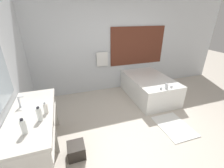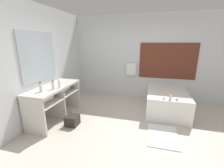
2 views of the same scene
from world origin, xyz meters
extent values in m
plane|color=beige|center=(0.00, 0.00, 0.00)|extent=(16.00, 16.00, 0.00)
cube|color=silver|center=(0.00, 2.23, 1.35)|extent=(7.40, 0.06, 2.70)
cube|color=brown|center=(0.82, 2.19, 1.28)|extent=(1.70, 0.02, 1.10)
cylinder|color=silver|center=(-0.30, 2.16, 1.15)|extent=(0.50, 0.02, 0.02)
cube|color=white|center=(-0.30, 2.15, 0.98)|extent=(0.32, 0.04, 0.40)
cube|color=silver|center=(-1.89, 0.17, 0.82)|extent=(0.61, 1.49, 0.05)
cube|color=silver|center=(-1.89, 0.17, 0.57)|extent=(0.58, 1.42, 0.02)
cylinder|color=white|center=(-1.89, 0.39, 0.77)|extent=(0.34, 0.34, 0.14)
cube|color=silver|center=(-1.89, 0.17, 0.40)|extent=(0.56, 0.04, 0.79)
cube|color=silver|center=(-1.89, 0.89, 0.40)|extent=(0.56, 0.04, 0.79)
cylinder|color=white|center=(-1.84, -0.21, 0.64)|extent=(0.13, 0.41, 0.13)
cylinder|color=white|center=(-1.84, 0.54, 0.64)|extent=(0.13, 0.41, 0.13)
cylinder|color=silver|center=(-2.05, 0.39, 0.85)|extent=(0.04, 0.04, 0.02)
cylinder|color=silver|center=(-2.05, 0.39, 0.94)|extent=(0.02, 0.02, 0.16)
cube|color=silver|center=(-2.01, 0.39, 1.01)|extent=(0.07, 0.01, 0.01)
cube|color=white|center=(0.82, 1.38, 0.29)|extent=(1.03, 1.63, 0.58)
ellipsoid|color=white|center=(0.82, 1.38, 0.43)|extent=(0.74, 1.17, 0.30)
cube|color=silver|center=(0.82, 0.66, 0.64)|extent=(0.04, 0.07, 0.12)
sphere|color=silver|center=(0.68, 0.66, 0.61)|extent=(0.06, 0.06, 0.06)
sphere|color=silver|center=(0.96, 0.66, 0.61)|extent=(0.06, 0.06, 0.06)
cylinder|color=silver|center=(-1.73, -0.04, 0.94)|extent=(0.07, 0.07, 0.19)
cylinder|color=black|center=(-1.73, -0.04, 1.04)|extent=(0.04, 0.04, 0.02)
cylinder|color=silver|center=(-1.88, -0.25, 0.94)|extent=(0.07, 0.07, 0.19)
cylinder|color=black|center=(-1.88, -0.25, 1.04)|extent=(0.04, 0.04, 0.02)
cylinder|color=white|center=(-1.67, 0.10, 0.92)|extent=(0.06, 0.06, 0.15)
cylinder|color=silver|center=(-1.67, 0.10, 1.01)|extent=(0.03, 0.03, 0.03)
cube|color=#2D2823|center=(-1.33, -0.02, 0.12)|extent=(0.28, 0.28, 0.23)
cube|color=white|center=(0.67, 0.06, 0.01)|extent=(0.60, 0.81, 0.02)
camera|label=1|loc=(-1.33, -1.87, 2.12)|focal=24.00mm
camera|label=2|loc=(0.34, -2.77, 1.87)|focal=24.00mm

